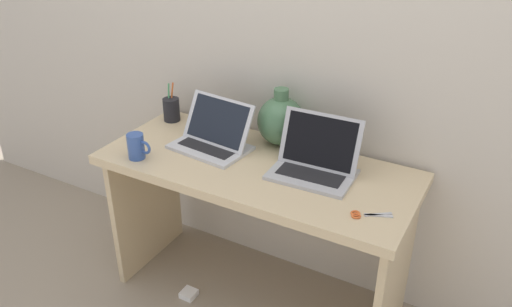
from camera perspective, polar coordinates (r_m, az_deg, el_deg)
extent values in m
plane|color=gray|center=(2.58, 0.00, -15.32)|extent=(6.00, 6.00, 0.00)
cube|color=beige|center=(2.23, 4.13, 13.21)|extent=(4.40, 0.04, 2.40)
cube|color=#D1B78C|center=(2.16, 0.00, -1.64)|extent=(1.32, 0.56, 0.04)
cube|color=#D1B78C|center=(2.66, -11.85, -5.13)|extent=(0.03, 0.48, 0.68)
cube|color=#D1B78C|center=(2.19, 14.80, -13.79)|extent=(0.03, 0.48, 0.68)
cube|color=silver|center=(2.27, -5.04, 0.67)|extent=(0.35, 0.26, 0.01)
cube|color=black|center=(2.27, -5.05, 0.88)|extent=(0.28, 0.16, 0.00)
cube|color=silver|center=(2.27, -4.18, 3.54)|extent=(0.34, 0.15, 0.19)
cube|color=black|center=(2.27, -4.18, 3.54)|extent=(0.30, 0.13, 0.17)
cube|color=#B2B2B7|center=(2.07, 6.14, -2.31)|extent=(0.33, 0.24, 0.01)
cube|color=black|center=(2.07, 6.16, -2.09)|extent=(0.27, 0.15, 0.00)
cube|color=#B2B2B7|center=(2.08, 7.05, 1.33)|extent=(0.33, 0.10, 0.22)
cube|color=black|center=(2.08, 7.05, 1.33)|extent=(0.29, 0.09, 0.19)
ellipsoid|color=#47704C|center=(2.27, 2.73, 3.58)|extent=(0.21, 0.21, 0.21)
cylinder|color=#47704C|center=(2.23, 2.80, 6.47)|extent=(0.06, 0.06, 0.05)
cylinder|color=#335199|center=(2.23, -13.03, 0.78)|extent=(0.07, 0.07, 0.11)
torus|color=#335199|center=(2.19, -12.11, 0.63)|extent=(0.06, 0.01, 0.06)
cylinder|color=black|center=(2.55, -9.26, 4.77)|extent=(0.08, 0.08, 0.11)
cylinder|color=#4CA566|center=(2.54, -9.55, 5.96)|extent=(0.01, 0.02, 0.15)
cylinder|color=orange|center=(2.54, -9.24, 6.06)|extent=(0.03, 0.02, 0.16)
cube|color=#B7B7BC|center=(1.88, 13.25, -6.53)|extent=(0.09, 0.07, 0.00)
cube|color=#B7B7BC|center=(1.88, 13.29, -6.64)|extent=(0.10, 0.05, 0.00)
torus|color=orange|center=(1.86, 10.92, -6.71)|extent=(0.03, 0.04, 0.01)
torus|color=orange|center=(1.87, 10.85, -6.46)|extent=(0.04, 0.04, 0.01)
cube|color=white|center=(2.58, -7.38, -15.02)|extent=(0.07, 0.07, 0.03)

